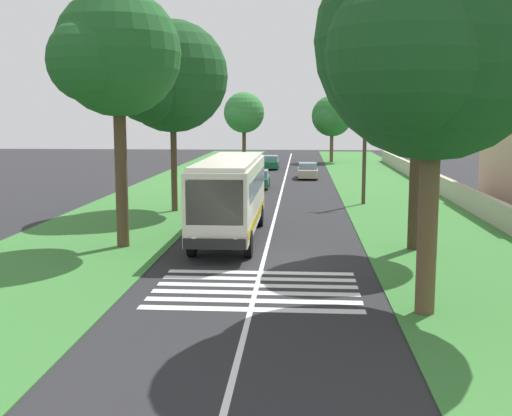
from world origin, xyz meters
TOP-DOWN VIEW (x-y plane):
  - ground at (0.00, 0.00)m, footprint 160.00×160.00m
  - grass_verge_left at (15.00, 8.20)m, footprint 120.00×8.00m
  - grass_verge_right at (15.00, -8.20)m, footprint 120.00×8.00m
  - centre_line at (15.00, 0.00)m, footprint 110.00×0.16m
  - coach_bus at (4.19, 1.80)m, footprint 11.16×2.62m
  - zebra_crossing at (-4.49, 0.00)m, footprint 4.95×6.80m
  - trailing_car_0 at (25.02, 1.96)m, footprint 4.30×1.78m
  - trailing_car_1 at (32.89, -2.06)m, footprint 4.30×1.78m
  - trailing_car_2 at (42.82, 1.82)m, footprint 4.30×1.78m
  - roadside_tree_left_0 at (51.56, 5.45)m, footprint 5.69×4.82m
  - roadside_tree_left_1 at (12.41, 6.24)m, footprint 8.01×6.49m
  - roadside_tree_left_2 at (1.99, 6.39)m, footprint 6.44×5.33m
  - roadside_tree_right_0 at (2.13, -6.12)m, footprint 6.03×5.11m
  - roadside_tree_right_1 at (-6.57, -4.92)m, footprint 8.17×6.60m
  - roadside_tree_right_2 at (52.77, -4.99)m, footprint 5.58×4.87m
  - utility_pole at (16.12, -5.47)m, footprint 0.24×1.40m
  - roadside_wall at (20.00, -11.60)m, footprint 70.00×0.40m

SIDE VIEW (x-z plane):
  - ground at x=0.00m, z-range 0.00..0.00m
  - zebra_crossing at x=-4.49m, z-range 0.00..0.01m
  - centre_line at x=15.00m, z-range 0.00..0.01m
  - grass_verge_left at x=15.00m, z-range 0.00..0.04m
  - grass_verge_right at x=15.00m, z-range 0.00..0.04m
  - trailing_car_0 at x=25.02m, z-range -0.05..1.38m
  - trailing_car_1 at x=32.89m, z-range -0.05..1.38m
  - trailing_car_2 at x=42.82m, z-range -0.05..1.38m
  - roadside_wall at x=20.00m, z-range 0.04..1.34m
  - coach_bus at x=4.19m, z-range 0.28..4.01m
  - utility_pole at x=16.12m, z-range 0.18..7.40m
  - roadside_tree_right_2 at x=52.77m, z-range 1.46..9.41m
  - roadside_tree_left_0 at x=51.56m, z-range 1.66..9.99m
  - roadside_tree_right_1 at x=-6.57m, z-range 2.03..13.04m
  - roadside_tree_left_1 at x=12.41m, z-range 2.16..13.29m
  - roadside_tree_left_2 at x=1.99m, z-range 2.65..13.58m
  - roadside_tree_right_0 at x=2.13m, z-range 2.73..13.56m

